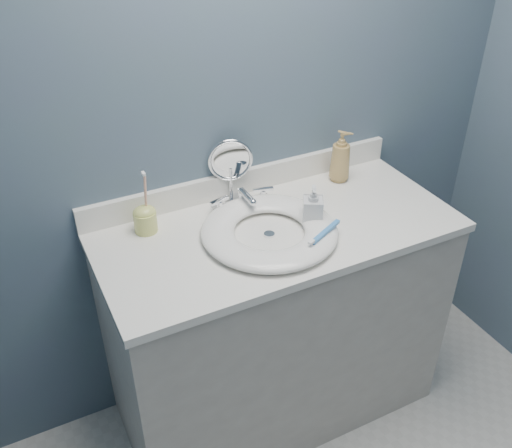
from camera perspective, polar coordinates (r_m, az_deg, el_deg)
back_wall at (r=1.98m, az=-1.45°, el=11.44°), size 2.20×0.02×2.40m
vanity_cabinet at (r=2.20m, az=1.98°, el=-10.18°), size 1.20×0.55×0.85m
countertop at (r=1.92m, az=2.23°, el=-0.68°), size 1.22×0.57×0.03m
backsplash at (r=2.09m, az=-1.20°, el=4.33°), size 1.22×0.02×0.09m
basin at (r=1.86m, az=1.34°, el=-0.67°), size 0.45×0.45×0.04m
drain at (r=1.87m, az=1.34°, el=-1.05°), size 0.04×0.04×0.01m
faucet at (r=2.00m, az=-1.29°, el=2.37°), size 0.25×0.13×0.07m
makeup_mirror at (r=2.01m, az=-2.57°, el=5.72°), size 0.16×0.09×0.24m
soap_bottle_amber at (r=2.16m, az=8.46°, el=6.73°), size 0.11×0.11×0.20m
soap_bottle_clear at (r=1.90m, az=5.72°, el=1.83°), size 0.09×0.09×0.15m
toothbrush_holder at (r=1.90m, az=-11.03°, el=0.59°), size 0.08×0.08×0.22m
toothbrush_lying at (r=1.82m, az=6.87°, el=-0.87°), size 0.16×0.09×0.02m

